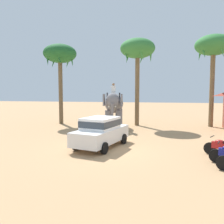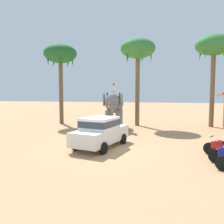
{
  "view_description": "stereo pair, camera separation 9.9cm",
  "coord_description": "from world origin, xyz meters",
  "px_view_note": "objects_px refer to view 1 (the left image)",
  "views": [
    {
      "loc": [
        2.77,
        -11.66,
        3.08
      ],
      "look_at": [
        -0.84,
        5.12,
        1.6
      ],
      "focal_mm": 36.06,
      "sensor_mm": 36.0,
      "label": 1
    },
    {
      "loc": [
        2.86,
        -11.64,
        3.08
      ],
      "look_at": [
        -0.84,
        5.12,
        1.6
      ],
      "focal_mm": 36.06,
      "sensor_mm": 36.0,
      "label": 2
    }
  ],
  "objects_px": {
    "palm_tree_left_of_road": "(60,56)",
    "palm_tree_behind_elephant": "(138,51)",
    "car_sedan_foreground": "(101,131)",
    "motorcycle_mid_row": "(223,147)",
    "palm_tree_near_hut": "(213,48)",
    "elephant_with_mahout": "(114,105)"
  },
  "relations": [
    {
      "from": "palm_tree_left_of_road",
      "to": "palm_tree_behind_elephant",
      "type": "bearing_deg",
      "value": 2.77
    },
    {
      "from": "car_sedan_foreground",
      "to": "palm_tree_behind_elephant",
      "type": "height_order",
      "value": "palm_tree_behind_elephant"
    },
    {
      "from": "palm_tree_behind_elephant",
      "to": "motorcycle_mid_row",
      "type": "bearing_deg",
      "value": -61.79
    },
    {
      "from": "palm_tree_near_hut",
      "to": "car_sedan_foreground",
      "type": "bearing_deg",
      "value": -129.22
    },
    {
      "from": "elephant_with_mahout",
      "to": "palm_tree_behind_elephant",
      "type": "distance_m",
      "value": 5.6
    },
    {
      "from": "palm_tree_behind_elephant",
      "to": "palm_tree_near_hut",
      "type": "height_order",
      "value": "palm_tree_near_hut"
    },
    {
      "from": "palm_tree_near_hut",
      "to": "palm_tree_left_of_road",
      "type": "height_order",
      "value": "palm_tree_near_hut"
    },
    {
      "from": "palm_tree_near_hut",
      "to": "motorcycle_mid_row",
      "type": "bearing_deg",
      "value": -98.48
    },
    {
      "from": "elephant_with_mahout",
      "to": "motorcycle_mid_row",
      "type": "bearing_deg",
      "value": -47.57
    },
    {
      "from": "motorcycle_mid_row",
      "to": "palm_tree_near_hut",
      "type": "bearing_deg",
      "value": 81.52
    },
    {
      "from": "elephant_with_mahout",
      "to": "palm_tree_near_hut",
      "type": "distance_m",
      "value": 10.15
    },
    {
      "from": "elephant_with_mahout",
      "to": "palm_tree_left_of_road",
      "type": "bearing_deg",
      "value": 164.36
    },
    {
      "from": "elephant_with_mahout",
      "to": "palm_tree_near_hut",
      "type": "height_order",
      "value": "palm_tree_near_hut"
    },
    {
      "from": "motorcycle_mid_row",
      "to": "car_sedan_foreground",
      "type": "bearing_deg",
      "value": 174.32
    },
    {
      "from": "elephant_with_mahout",
      "to": "palm_tree_behind_elephant",
      "type": "height_order",
      "value": "palm_tree_behind_elephant"
    },
    {
      "from": "elephant_with_mahout",
      "to": "palm_tree_near_hut",
      "type": "xyz_separation_m",
      "value": [
        8.44,
        2.53,
        5.04
      ]
    },
    {
      "from": "elephant_with_mahout",
      "to": "palm_tree_behind_elephant",
      "type": "relative_size",
      "value": 0.49
    },
    {
      "from": "palm_tree_behind_elephant",
      "to": "palm_tree_left_of_road",
      "type": "height_order",
      "value": "palm_tree_behind_elephant"
    },
    {
      "from": "palm_tree_behind_elephant",
      "to": "palm_tree_left_of_road",
      "type": "relative_size",
      "value": 1.03
    },
    {
      "from": "car_sedan_foreground",
      "to": "palm_tree_left_of_road",
      "type": "xyz_separation_m",
      "value": [
        -6.39,
        8.56,
        5.74
      ]
    },
    {
      "from": "palm_tree_behind_elephant",
      "to": "car_sedan_foreground",
      "type": "bearing_deg",
      "value": -97.17
    },
    {
      "from": "motorcycle_mid_row",
      "to": "palm_tree_near_hut",
      "type": "height_order",
      "value": "palm_tree_near_hut"
    }
  ]
}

